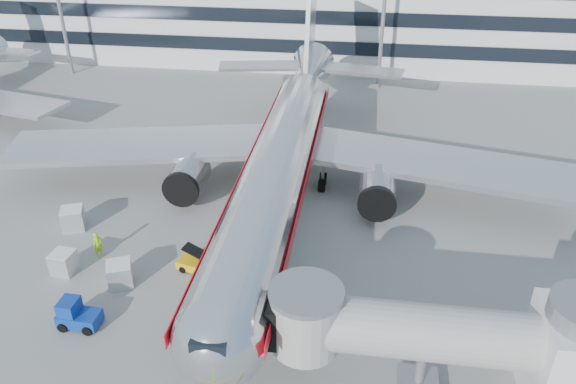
# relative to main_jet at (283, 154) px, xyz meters

# --- Properties ---
(ground) EXTENTS (180.00, 180.00, 0.00)m
(ground) POSITION_rel_main_jet_xyz_m (0.00, -11.72, -4.23)
(ground) COLOR gray
(ground) RESTS_ON ground
(lead_in_line) EXTENTS (0.25, 70.00, 0.01)m
(lead_in_line) POSITION_rel_main_jet_xyz_m (0.00, -1.72, -4.23)
(lead_in_line) COLOR yellow
(lead_in_line) RESTS_ON ground
(main_jet) EXTENTS (50.95, 48.70, 16.06)m
(main_jet) POSITION_rel_main_jet_xyz_m (0.00, 0.00, 0.00)
(main_jet) COLOR silver
(main_jet) RESTS_ON ground
(jet_bridge) EXTENTS (17.80, 4.50, 7.00)m
(jet_bridge) POSITION_rel_main_jet_xyz_m (12.18, -19.72, -0.36)
(jet_bridge) COLOR silver
(jet_bridge) RESTS_ON ground
(terminal) EXTENTS (150.00, 24.25, 15.60)m
(terminal) POSITION_rel_main_jet_xyz_m (0.00, 46.23, 3.57)
(terminal) COLOR silver
(terminal) RESTS_ON ground
(belt_loader) EXTENTS (4.19, 2.29, 1.95)m
(belt_loader) POSITION_rel_main_jet_xyz_m (-4.00, -11.29, -3.68)
(belt_loader) COLOR #F2B00A
(belt_loader) RESTS_ON ground
(baggage_tug) EXTENTS (2.60, 1.71, 1.92)m
(baggage_tug) POSITION_rel_main_jet_xyz_m (-10.44, -17.69, -3.40)
(baggage_tug) COLOR navy
(baggage_tug) RESTS_ON ground
(cargo_container_left) EXTENTS (1.67, 1.67, 1.63)m
(cargo_container_left) POSITION_rel_main_jet_xyz_m (-13.90, -12.66, -3.42)
(cargo_container_left) COLOR silver
(cargo_container_left) RESTS_ON ground
(cargo_container_right) EXTENTS (2.17, 2.17, 1.78)m
(cargo_container_right) POSITION_rel_main_jet_xyz_m (-15.91, -7.24, -3.34)
(cargo_container_right) COLOR silver
(cargo_container_right) RESTS_ON ground
(cargo_container_front) EXTENTS (2.14, 2.14, 1.73)m
(cargo_container_front) POSITION_rel_main_jet_xyz_m (-9.38, -13.43, -3.36)
(cargo_container_front) COLOR silver
(cargo_container_front) RESTS_ON ground
(ramp_worker) EXTENTS (0.78, 0.86, 1.98)m
(ramp_worker) POSITION_rel_main_jet_xyz_m (-12.31, -10.47, -3.24)
(ramp_worker) COLOR #A0E117
(ramp_worker) RESTS_ON ground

